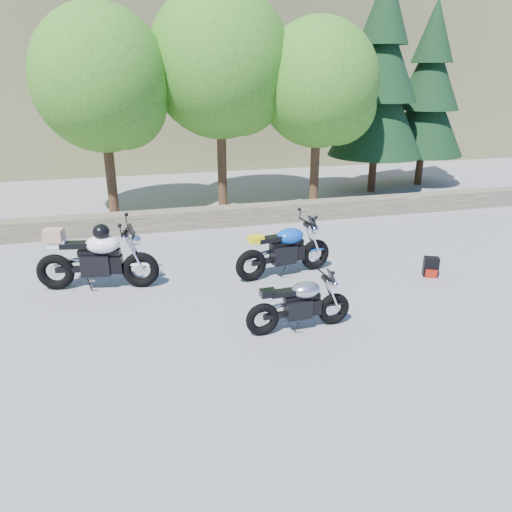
# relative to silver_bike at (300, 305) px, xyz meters

# --- Properties ---
(ground) EXTENTS (90.00, 90.00, 0.00)m
(ground) POSITION_rel_silver_bike_xyz_m (-0.54, 0.57, -0.44)
(ground) COLOR gray
(ground) RESTS_ON ground
(stone_wall) EXTENTS (22.00, 0.55, 0.50)m
(stone_wall) POSITION_rel_silver_bike_xyz_m (-0.54, 6.07, -0.19)
(stone_wall) COLOR #4D4133
(stone_wall) RESTS_ON ground
(hillside) EXTENTS (80.00, 30.00, 15.00)m
(hillside) POSITION_rel_silver_bike_xyz_m (2.46, 28.57, 7.06)
(hillside) COLOR #676540
(hillside) RESTS_ON ground
(tree_decid_left) EXTENTS (3.67, 3.67, 5.62)m
(tree_decid_left) POSITION_rel_silver_bike_xyz_m (-2.93, 7.71, 3.19)
(tree_decid_left) COLOR #382314
(tree_decid_left) RESTS_ON ground
(tree_decid_mid) EXTENTS (4.08, 4.08, 6.24)m
(tree_decid_mid) POSITION_rel_silver_bike_xyz_m (0.37, 8.11, 3.60)
(tree_decid_mid) COLOR #382314
(tree_decid_mid) RESTS_ON ground
(tree_decid_right) EXTENTS (3.54, 3.54, 5.41)m
(tree_decid_right) POSITION_rel_silver_bike_xyz_m (3.17, 7.51, 3.05)
(tree_decid_right) COLOR #382314
(tree_decid_right) RESTS_ON ground
(conifer_near) EXTENTS (3.17, 3.17, 7.06)m
(conifer_near) POSITION_rel_silver_bike_xyz_m (5.66, 8.77, 3.24)
(conifer_near) COLOR #382314
(conifer_near) RESTS_ON ground
(conifer_far) EXTENTS (2.82, 2.82, 6.27)m
(conifer_far) POSITION_rel_silver_bike_xyz_m (7.86, 9.37, 2.83)
(conifer_far) COLOR #382314
(conifer_far) RESTS_ON ground
(silver_bike) EXTENTS (1.82, 0.58, 0.91)m
(silver_bike) POSITION_rel_silver_bike_xyz_m (0.00, 0.00, 0.00)
(silver_bike) COLOR black
(silver_bike) RESTS_ON ground
(white_bike) EXTENTS (2.35, 0.78, 1.31)m
(white_bike) POSITION_rel_silver_bike_xyz_m (-3.27, 2.53, 0.20)
(white_bike) COLOR black
(white_bike) RESTS_ON ground
(blue_bike) EXTENTS (2.16, 0.73, 1.09)m
(blue_bike) POSITION_rel_silver_bike_xyz_m (0.46, 2.29, 0.09)
(blue_bike) COLOR black
(blue_bike) RESTS_ON ground
(backpack) EXTENTS (0.36, 0.34, 0.40)m
(backpack) POSITION_rel_silver_bike_xyz_m (3.38, 1.47, -0.25)
(backpack) COLOR black
(backpack) RESTS_ON ground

